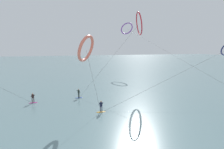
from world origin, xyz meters
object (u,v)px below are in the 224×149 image
Objects in this scene: surfer_magenta at (33,99)px; kite_coral at (86,49)px; surfer_cobalt at (79,94)px; kite_violet at (127,28)px; kite_crimson at (139,24)px; surfer_amber at (101,107)px.

kite_coral is at bearing -63.37° from surfer_magenta.
surfer_magenta is at bearing -110.24° from surfer_cobalt.
surfer_cobalt is at bearing -26.48° from surfer_magenta.
kite_violet reaches higher than surfer_magenta.
surfer_magenta is at bearing 121.20° from kite_crimson.
kite_violet is (21.64, 29.95, 15.59)m from surfer_cobalt.
surfer_amber is at bearing 72.48° from kite_coral.
kite_coral is at bearing -3.38° from surfer_amber.
kite_coral is (0.64, -5.84, 8.28)m from surfer_cobalt.
kite_crimson is (22.45, 6.58, 13.92)m from surfer_magenta.
kite_violet is (19.38, 37.97, 15.59)m from surfer_amber.
kite_coral reaches higher than surfer_cobalt.
surfer_magenta is 45.10m from kite_violet.
kite_violet reaches higher than kite_crimson.
surfer_cobalt is at bearing -24.28° from surfer_amber.
surfer_cobalt is 0.15× the size of kite_coral.
kite_coral is (-21.00, -35.79, -7.31)m from kite_violet.
kite_violet reaches higher than surfer_amber.
kite_violet is at bearing -0.98° from kite_crimson.
kite_coral is (-14.19, -11.81, -5.64)m from kite_crimson.
surfer_cobalt and surfer_amber have the same top height.
kite_crimson is 0.34× the size of kite_violet.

